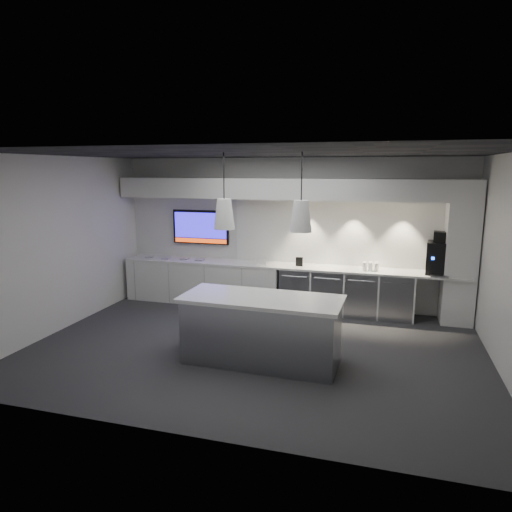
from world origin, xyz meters
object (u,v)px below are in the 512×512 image
(island, at_px, (261,329))
(coffee_machine, at_px, (439,256))
(wall_tv, at_px, (201,227))
(bin, at_px, (191,333))

(island, bearing_deg, coffee_machine, 47.07)
(island, xyz_separation_m, coffee_machine, (2.61, 2.65, 0.73))
(wall_tv, relative_size, coffee_machine, 1.62)
(wall_tv, relative_size, island, 0.54)
(wall_tv, xyz_separation_m, coffee_machine, (4.75, -0.25, -0.34))
(wall_tv, distance_m, bin, 3.11)
(bin, bearing_deg, coffee_machine, 32.02)
(wall_tv, distance_m, coffee_machine, 4.77)
(island, xyz_separation_m, bin, (-1.23, 0.25, -0.28))
(island, height_order, coffee_machine, coffee_machine)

